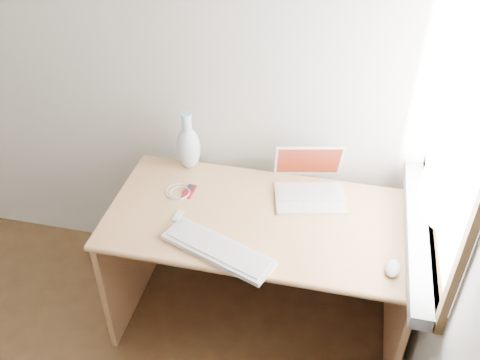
% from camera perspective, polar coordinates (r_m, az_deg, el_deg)
% --- Properties ---
extents(back_wall, '(3.50, 0.04, 2.60)m').
position_cam_1_polar(back_wall, '(2.72, -18.22, 14.75)').
color(back_wall, white).
rests_on(back_wall, floor).
extents(window, '(0.11, 0.99, 1.10)m').
position_cam_1_polar(window, '(2.02, 21.94, 5.06)').
color(window, white).
rests_on(window, right_wall).
extents(desk, '(1.35, 0.67, 0.71)m').
position_cam_1_polar(desk, '(2.55, 2.39, -6.20)').
color(desk, tan).
rests_on(desk, floor).
extents(laptop, '(0.36, 0.33, 0.21)m').
position_cam_1_polar(laptop, '(2.47, 7.68, -0.59)').
color(laptop, white).
rests_on(laptop, desk).
extents(external_keyboard, '(0.50, 0.31, 0.02)m').
position_cam_1_polar(external_keyboard, '(2.19, -2.36, -7.41)').
color(external_keyboard, white).
rests_on(external_keyboard, desk).
extents(mouse, '(0.07, 0.10, 0.03)m').
position_cam_1_polar(mouse, '(2.20, 15.99, -9.03)').
color(mouse, white).
rests_on(mouse, desk).
extents(ipod, '(0.05, 0.10, 0.01)m').
position_cam_1_polar(ipod, '(2.50, -5.41, -1.20)').
color(ipod, '#AF0C1E').
rests_on(ipod, desk).
extents(cable_coil, '(0.17, 0.17, 0.01)m').
position_cam_1_polar(cable_coil, '(2.50, -6.56, -1.26)').
color(cable_coil, white).
rests_on(cable_coil, desk).
extents(remote, '(0.04, 0.08, 0.01)m').
position_cam_1_polar(remote, '(2.37, -6.67, -3.83)').
color(remote, white).
rests_on(remote, desk).
extents(vase, '(0.12, 0.12, 0.30)m').
position_cam_1_polar(vase, '(2.59, -5.55, 3.63)').
color(vase, silver).
rests_on(vase, desk).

